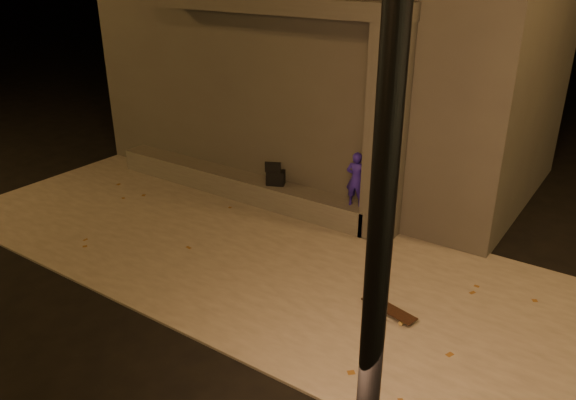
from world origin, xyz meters
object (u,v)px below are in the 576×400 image
Objects in this scene: backpack at (276,176)px; skateboarder at (356,179)px; skateboard at (389,309)px; column at (386,137)px.

skateboarder is at bearing -24.55° from backpack.
skateboard is (3.37, -2.05, -0.54)m from backpack.
skateboarder reaches higher than skateboard.
backpack is at bearing 162.46° from skateboard.
backpack is (-2.22, 0.00, -1.18)m from column.
column is 2.52m from backpack.
column is 3.63× the size of skateboarder.
skateboarder is 1.75m from backpack.
skateboard is (1.15, -2.05, -1.73)m from column.
skateboarder is 1.16× the size of skateboard.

